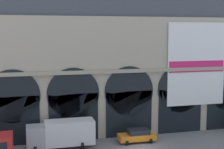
{
  "coord_description": "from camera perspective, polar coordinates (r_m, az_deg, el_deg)",
  "views": [
    {
      "loc": [
        -12.09,
        -33.72,
        13.0
      ],
      "look_at": [
        -2.17,
        5.0,
        7.87
      ],
      "focal_mm": 53.46,
      "sensor_mm": 36.0,
      "label": 1
    }
  ],
  "objects": [
    {
      "name": "box_truck_midwest",
      "position": [
        38.36,
        -8.61,
        -9.91
      ],
      "size": [
        7.5,
        2.91,
        3.12
      ],
      "color": "#ADB2B7",
      "rests_on": "ground"
    },
    {
      "name": "car_center",
      "position": [
        40.23,
        4.3,
        -10.36
      ],
      "size": [
        4.4,
        2.22,
        1.55
      ],
      "color": "orange",
      "rests_on": "ground"
    },
    {
      "name": "station_building",
      "position": [
        42.88,
        2.15,
        2.3
      ],
      "size": [
        42.78,
        4.87,
        19.19
      ],
      "color": "#B2A891",
      "rests_on": "ground"
    }
  ]
}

